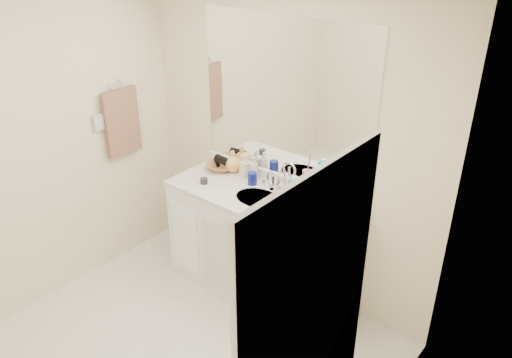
{
  "coord_description": "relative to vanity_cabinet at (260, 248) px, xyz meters",
  "views": [
    {
      "loc": [
        2.03,
        -1.51,
        2.68
      ],
      "look_at": [
        0.0,
        0.97,
        1.05
      ],
      "focal_mm": 35.0,
      "sensor_mm": 36.0,
      "label": 1
    }
  ],
  "objects": [
    {
      "name": "soap_bottle_cream",
      "position": [
        -0.31,
        0.2,
        0.55
      ],
      "size": [
        0.11,
        0.11,
        0.19
      ],
      "primitive_type": "imported",
      "rotation": [
        0.0,
        0.0,
        -0.32
      ],
      "color": "beige",
      "rests_on": "countertop"
    },
    {
      "name": "orange_comb",
      "position": [
        0.15,
        -0.18,
        0.46
      ],
      "size": [
        0.12,
        0.07,
        0.0
      ],
      "primitive_type": "cube",
      "rotation": [
        0.0,
        0.0,
        -0.42
      ],
      "color": "orange",
      "rests_on": "countertop"
    },
    {
      "name": "dark_jar",
      "position": [
        -0.48,
        -0.1,
        0.48
      ],
      "size": [
        0.08,
        0.08,
        0.04
      ],
      "primitive_type": "cylinder",
      "rotation": [
        0.0,
        0.0,
        0.39
      ],
      "color": "#232428",
      "rests_on": "countertop"
    },
    {
      "name": "hand_towel",
      "position": [
        -1.25,
        -0.25,
        0.82
      ],
      "size": [
        0.04,
        0.32,
        0.55
      ],
      "primitive_type": "cube",
      "color": "brown",
      "rests_on": "towel_ring"
    },
    {
      "name": "soap_dish",
      "position": [
        0.45,
        -0.15,
        0.46
      ],
      "size": [
        0.12,
        0.11,
        0.01
      ],
      "primitive_type": "cube",
      "rotation": [
        0.0,
        0.0,
        0.37
      ],
      "color": "white",
      "rests_on": "countertop"
    },
    {
      "name": "backsplash",
      "position": [
        0.0,
        0.26,
        0.5
      ],
      "size": [
        1.52,
        0.03,
        0.08
      ],
      "primitive_type": "cube",
      "color": "white",
      "rests_on": "countertop"
    },
    {
      "name": "sink_basin",
      "position": [
        0.0,
        -0.02,
        0.44
      ],
      "size": [
        0.37,
        0.37,
        0.02
      ],
      "primitive_type": "cylinder",
      "color": "beige",
      "rests_on": "countertop"
    },
    {
      "name": "tan_cup",
      "position": [
        0.13,
        0.11,
        0.51
      ],
      "size": [
        0.1,
        0.1,
        0.1
      ],
      "primitive_type": "cylinder",
      "rotation": [
        0.0,
        0.0,
        -0.37
      ],
      "color": "tan",
      "rests_on": "countertop"
    },
    {
      "name": "towel_ring",
      "position": [
        -1.27,
        -0.25,
        1.12
      ],
      "size": [
        0.01,
        0.11,
        0.11
      ],
      "primitive_type": "torus",
      "rotation": [
        0.0,
        1.57,
        0.0
      ],
      "color": "silver",
      "rests_on": "wall_left"
    },
    {
      "name": "faucet",
      "position": [
        0.0,
        0.16,
        0.51
      ],
      "size": [
        0.02,
        0.02,
        0.11
      ],
      "primitive_type": "cylinder",
      "color": "silver",
      "rests_on": "countertop"
    },
    {
      "name": "countertop",
      "position": [
        0.0,
        0.0,
        0.44
      ],
      "size": [
        1.52,
        0.57,
        0.03
      ],
      "primitive_type": "cube",
      "color": "silver",
      "rests_on": "vanity_cabinet"
    },
    {
      "name": "mirror",
      "position": [
        0.0,
        0.27,
        1.14
      ],
      "size": [
        1.48,
        0.01,
        1.2
      ],
      "primitive_type": "cube",
      "color": "white",
      "rests_on": "wall_back"
    },
    {
      "name": "mouthwash_bottle",
      "position": [
        0.25,
        0.07,
        0.56
      ],
      "size": [
        0.11,
        0.11,
        0.2
      ],
      "primitive_type": "cylinder",
      "rotation": [
        0.0,
        0.0,
        0.26
      ],
      "color": "#0EA9B1",
      "rests_on": "countertop"
    },
    {
      "name": "green_soap",
      "position": [
        0.45,
        -0.15,
        0.48
      ],
      "size": [
        0.08,
        0.06,
        0.03
      ],
      "primitive_type": "cube",
      "rotation": [
        0.0,
        0.0,
        -0.16
      ],
      "color": "#8BD634",
      "rests_on": "soap_dish"
    },
    {
      "name": "soap_bottle_white",
      "position": [
        -0.23,
        0.2,
        0.55
      ],
      "size": [
        0.07,
        0.07,
        0.19
      ],
      "primitive_type": "imported",
      "rotation": [
        0.0,
        0.0,
        -0.03
      ],
      "color": "silver",
      "rests_on": "countertop"
    },
    {
      "name": "wall_right",
      "position": [
        1.3,
        -1.02,
        0.77
      ],
      "size": [
        0.02,
        2.6,
        2.4
      ],
      "primitive_type": "cube",
      "color": "#F8E8C2",
      "rests_on": "floor"
    },
    {
      "name": "wicker_basket",
      "position": [
        -0.55,
        0.16,
        0.48
      ],
      "size": [
        0.31,
        0.31,
        0.06
      ],
      "primitive_type": "imported",
      "rotation": [
        0.0,
        0.0,
        0.42
      ],
      "color": "#A16B40",
      "rests_on": "countertop"
    },
    {
      "name": "vanity_cabinet",
      "position": [
        0.0,
        0.0,
        0.0
      ],
      "size": [
        1.5,
        0.55,
        0.85
      ],
      "primitive_type": "cube",
      "color": "white",
      "rests_on": "floor"
    },
    {
      "name": "hair_dryer",
      "position": [
        -0.53,
        0.16,
        0.54
      ],
      "size": [
        0.14,
        0.08,
        0.07
      ],
      "primitive_type": "cylinder",
      "rotation": [
        0.0,
        1.57,
        -0.15
      ],
      "color": "black",
      "rests_on": "wicker_basket"
    },
    {
      "name": "clear_pump_bottle",
      "position": [
        0.49,
        0.1,
        0.54
      ],
      "size": [
        0.07,
        0.07,
        0.18
      ],
      "primitive_type": "cylinder",
      "rotation": [
        0.0,
        0.0,
        -0.07
      ],
      "color": "white",
      "rests_on": "countertop"
    },
    {
      "name": "toothbrush",
      "position": [
        0.14,
        0.11,
        0.6
      ],
      "size": [
        0.02,
        0.04,
        0.2
      ],
      "primitive_type": "cylinder",
      "rotation": [
        0.14,
        0.0,
        0.14
      ],
      "color": "#DD3A9D",
      "rests_on": "tan_cup"
    },
    {
      "name": "wall_left",
      "position": [
        -1.3,
        -1.02,
        0.77
      ],
      "size": [
        0.02,
        2.6,
        2.4
      ],
      "primitive_type": "cube",
      "color": "#F8E8C2",
      "rests_on": "floor"
    },
    {
      "name": "blue_mug",
      "position": [
        -0.18,
        0.13,
        0.5
      ],
      "size": [
        0.09,
        0.09,
        0.1
      ],
      "primitive_type": "cylinder",
      "rotation": [
        0.0,
        0.0,
        0.38
      ],
      "color": "navy",
      "rests_on": "countertop"
    },
    {
      "name": "soap_bottle_yellow",
      "position": [
        -0.45,
        0.2,
        0.54
      ],
      "size": [
        0.14,
        0.14,
        0.18
      ],
      "primitive_type": "imported",
      "rotation": [
        0.0,
        0.0,
        -0.01
      ],
      "color": "#ECB85B",
      "rests_on": "countertop"
    },
    {
      "name": "wall_back",
      "position": [
        0.0,
        0.28,
        0.77
      ],
      "size": [
        2.6,
        0.02,
        2.4
      ],
      "primitive_type": "cube",
      "color": "#F8E8C2",
      "rests_on": "floor"
    },
    {
      "name": "switch_plate",
      "position": [
        -1.27,
        -0.45,
        0.88
      ],
      "size": [
        0.01,
        0.08,
        0.13
      ],
      "primitive_type": "cube",
      "color": "silver",
      "rests_on": "wall_left"
    }
  ]
}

